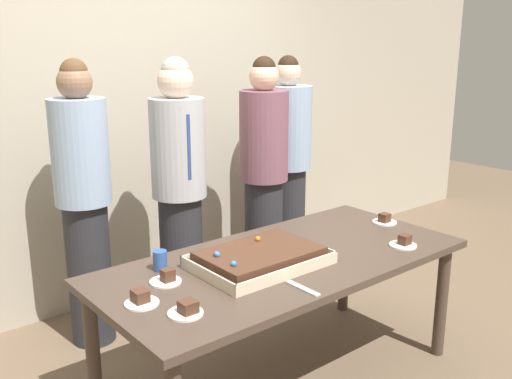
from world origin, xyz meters
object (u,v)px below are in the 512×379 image
at_px(party_table, 283,272).
at_px(plated_slice_near_right, 404,243).
at_px(plated_slice_center_front, 141,300).
at_px(cake_server_utensil, 303,288).
at_px(plated_slice_near_left, 166,279).
at_px(sheet_cake, 260,258).
at_px(plated_slice_far_left, 187,310).
at_px(person_green_shirt_behind, 264,178).
at_px(plated_slice_far_right, 385,220).
at_px(drink_cup_nearest, 160,260).
at_px(person_far_right_suit, 84,201).
at_px(person_serving_front, 287,166).
at_px(person_striped_tie_right, 179,191).

xyz_separation_m(party_table, plated_slice_near_right, (0.63, -0.29, 0.09)).
height_order(plated_slice_center_front, cake_server_utensil, plated_slice_center_front).
bearing_deg(plated_slice_near_left, plated_slice_center_front, -148.19).
height_order(sheet_cake, plated_slice_near_right, sheet_cake).
relative_size(party_table, plated_slice_far_left, 13.20).
relative_size(plated_slice_center_front, person_green_shirt_behind, 0.09).
bearing_deg(plated_slice_near_right, cake_server_utensil, -176.40).
xyz_separation_m(plated_slice_far_right, drink_cup_nearest, (-1.45, 0.23, 0.03)).
relative_size(drink_cup_nearest, person_far_right_suit, 0.06).
bearing_deg(party_table, plated_slice_near_left, 169.40).
distance_m(plated_slice_near_right, plated_slice_far_left, 1.36).
bearing_deg(party_table, cake_server_utensil, -119.16).
bearing_deg(person_serving_front, person_far_right_suit, -42.12).
distance_m(plated_slice_far_right, person_far_right_suit, 1.82).
height_order(party_table, drink_cup_nearest, drink_cup_nearest).
relative_size(plated_slice_far_right, person_striped_tie_right, 0.09).
height_order(sheet_cake, plated_slice_far_right, sheet_cake).
height_order(plated_slice_far_right, drink_cup_nearest, drink_cup_nearest).
distance_m(party_table, plated_slice_near_left, 0.65).
bearing_deg(person_far_right_suit, plated_slice_near_right, 19.50).
distance_m(cake_server_utensil, person_green_shirt_behind, 1.48).
xyz_separation_m(plated_slice_far_right, person_green_shirt_behind, (-0.26, 0.85, 0.15)).
bearing_deg(party_table, plated_slice_near_right, -24.44).
xyz_separation_m(sheet_cake, person_green_shirt_behind, (0.77, 0.88, 0.13)).
distance_m(plated_slice_center_front, person_far_right_suit, 1.13).
relative_size(plated_slice_near_left, plated_slice_far_left, 1.00).
bearing_deg(plated_slice_far_right, cake_server_utensil, -160.53).
bearing_deg(plated_slice_near_right, plated_slice_far_left, 176.89).
xyz_separation_m(sheet_cake, plated_slice_near_right, (0.79, -0.29, -0.02)).
bearing_deg(plated_slice_far_right, plated_slice_center_front, -178.53).
height_order(cake_server_utensil, person_far_right_suit, person_far_right_suit).
xyz_separation_m(plated_slice_near_left, person_striped_tie_right, (0.58, 0.80, 0.16)).
height_order(plated_slice_far_left, person_green_shirt_behind, person_green_shirt_behind).
relative_size(plated_slice_center_front, person_striped_tie_right, 0.09).
bearing_deg(person_striped_tie_right, sheet_cake, -0.04).
bearing_deg(plated_slice_center_front, person_striped_tie_right, 49.89).
relative_size(plated_slice_near_right, cake_server_utensil, 0.75).
bearing_deg(sheet_cake, plated_slice_center_front, -179.08).
distance_m(sheet_cake, cake_server_utensil, 0.35).
relative_size(plated_slice_center_front, drink_cup_nearest, 1.50).
relative_size(plated_slice_near_left, plated_slice_center_front, 1.00).
xyz_separation_m(plated_slice_near_left, plated_slice_near_right, (1.26, -0.40, -0.00)).
bearing_deg(cake_server_utensil, person_striped_tie_right, 83.91).
bearing_deg(person_striped_tie_right, person_far_right_suit, -100.69).
relative_size(party_table, plated_slice_near_left, 13.20).
bearing_deg(drink_cup_nearest, party_table, -25.17).
bearing_deg(person_striped_tie_right, person_green_shirt_behind, 94.22).
height_order(party_table, plated_slice_near_left, plated_slice_near_left).
height_order(plated_slice_near_left, plated_slice_far_left, plated_slice_near_left).
bearing_deg(person_serving_front, party_table, 4.22).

